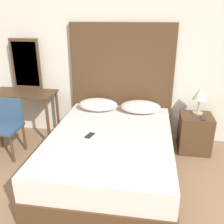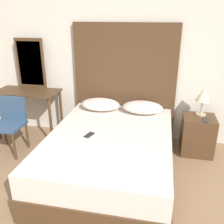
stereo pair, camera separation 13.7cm
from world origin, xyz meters
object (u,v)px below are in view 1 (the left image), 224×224
phone_on_nightstand (203,118)px  chair (6,123)px  vanity_desk (24,101)px  bed (111,154)px  table_lamp (200,94)px  nightstand (195,133)px  phone_on_bed (90,135)px

phone_on_nightstand → chair: chair is taller
phone_on_nightstand → vanity_desk: bearing=177.6°
bed → table_lamp: table_lamp is taller
chair → bed: bearing=-9.7°
nightstand → table_lamp: table_lamp is taller
phone_on_bed → table_lamp: size_ratio=0.40×
phone_on_bed → chair: bearing=165.0°
bed → chair: chair is taller
nightstand → vanity_desk: bearing=179.8°
chair → nightstand: bearing=10.2°
phone_on_bed → phone_on_nightstand: phone_on_nightstand is taller
vanity_desk → phone_on_nightstand: bearing=-2.4°
bed → phone_on_nightstand: (1.20, 0.64, 0.29)m
nightstand → table_lamp: 0.58m
bed → chair: 1.59m
phone_on_bed → phone_on_nightstand: size_ratio=1.03×
nightstand → table_lamp: size_ratio=1.38×
phone_on_bed → nightstand: size_ratio=0.29×
phone_on_nightstand → phone_on_bed: bearing=-153.2°
bed → vanity_desk: vanity_desk is taller
bed → nightstand: (1.14, 0.75, 0.01)m
bed → nightstand: size_ratio=3.69×
phone_on_nightstand → chair: size_ratio=0.20×
phone_on_bed → table_lamp: (1.40, 0.92, 0.30)m
nightstand → phone_on_nightstand: 0.31m
nightstand → vanity_desk: 2.68m
phone_on_bed → vanity_desk: size_ratio=0.16×
table_lamp → vanity_desk: bearing=-178.4°
vanity_desk → chair: 0.52m
vanity_desk → nightstand: bearing=-0.2°
table_lamp → vanity_desk: size_ratio=0.40×
chair → table_lamp: bearing=11.9°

